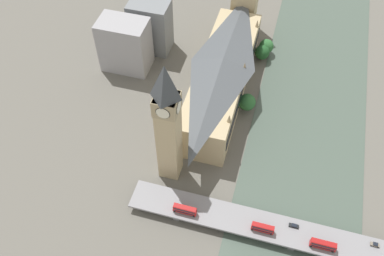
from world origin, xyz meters
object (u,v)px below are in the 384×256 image
(victoria_tower, at_px, (245,0))
(car_southbound_mid, at_px, (375,244))
(clock_tower, at_px, (168,123))
(double_decker_bus_mid, at_px, (185,210))
(double_decker_bus_lead, at_px, (263,228))
(car_southbound_lead, at_px, (294,226))
(double_decker_bus_rear, at_px, (323,245))
(parliament_hall, at_px, (222,77))
(road_bridge, at_px, (294,234))

(victoria_tower, bearing_deg, car_southbound_mid, 122.34)
(clock_tower, height_order, double_decker_bus_mid, clock_tower)
(clock_tower, xyz_separation_m, double_decker_bus_lead, (-51.59, 23.34, -31.73))
(double_decker_bus_lead, xyz_separation_m, double_decker_bus_mid, (36.99, 0.71, 0.07))
(car_southbound_mid, bearing_deg, double_decker_bus_mid, 4.80)
(double_decker_bus_lead, relative_size, car_southbound_lead, 2.29)
(car_southbound_lead, bearing_deg, car_southbound_mid, -179.07)
(double_decker_bus_rear, xyz_separation_m, car_southbound_mid, (-22.88, -7.41, -1.96))
(parliament_hall, distance_m, clock_tower, 67.02)
(double_decker_bus_lead, distance_m, car_southbound_lead, 15.23)
(double_decker_bus_lead, xyz_separation_m, double_decker_bus_rear, (-27.36, 0.79, 0.11))
(clock_tower, relative_size, double_decker_bus_mid, 6.57)
(car_southbound_lead, distance_m, car_southbound_mid, 36.39)
(victoria_tower, bearing_deg, car_southbound_lead, 110.51)
(victoria_tower, height_order, car_southbound_lead, victoria_tower)
(victoria_tower, relative_size, double_decker_bus_rear, 4.52)
(clock_tower, distance_m, double_decker_bus_rear, 88.40)
(clock_tower, relative_size, road_bridge, 0.47)
(victoria_tower, bearing_deg, parliament_hall, 90.05)
(parliament_hall, bearing_deg, double_decker_bus_mid, 91.50)
(parliament_hall, xyz_separation_m, car_southbound_lead, (-53.06, 78.21, -8.55))
(parliament_hall, distance_m, victoria_tower, 64.50)
(parliament_hall, xyz_separation_m, double_decker_bus_rear, (-66.57, 85.03, -6.49))
(victoria_tower, relative_size, car_southbound_mid, 13.15)
(victoria_tower, height_order, double_decker_bus_lead, victoria_tower)
(road_bridge, relative_size, double_decker_bus_rear, 13.67)
(road_bridge, relative_size, double_decker_bus_mid, 13.93)
(double_decker_bus_rear, bearing_deg, road_bridge, -15.40)
(double_decker_bus_mid, xyz_separation_m, car_southbound_mid, (-87.23, -7.32, -1.91))
(car_southbound_lead, bearing_deg, parliament_hall, -55.85)
(victoria_tower, distance_m, car_southbound_mid, 168.31)
(victoria_tower, xyz_separation_m, road_bridge, (-53.79, 145.25, -19.91))
(victoria_tower, height_order, double_decker_bus_rear, victoria_tower)
(clock_tower, distance_m, double_decker_bus_mid, 42.35)
(clock_tower, height_order, road_bridge, clock_tower)
(clock_tower, xyz_separation_m, double_decker_bus_mid, (-14.59, 24.05, -31.66))
(double_decker_bus_mid, distance_m, double_decker_bus_rear, 64.35)
(road_bridge, distance_m, double_decker_bus_mid, 51.76)
(parliament_hall, relative_size, double_decker_bus_rear, 8.98)
(road_bridge, height_order, double_decker_bus_mid, double_decker_bus_mid)
(double_decker_bus_lead, bearing_deg, victoria_tower, -75.14)
(double_decker_bus_mid, distance_m, car_southbound_mid, 87.55)
(parliament_hall, distance_m, double_decker_bus_lead, 93.15)
(parliament_hall, bearing_deg, double_decker_bus_lead, 114.96)
(victoria_tower, xyz_separation_m, double_decker_bus_lead, (-39.27, 147.99, -16.37))
(double_decker_bus_mid, relative_size, double_decker_bus_rear, 0.98)
(clock_tower, bearing_deg, double_decker_bus_mid, 121.25)
(double_decker_bus_lead, relative_size, car_southbound_mid, 2.65)
(parliament_hall, height_order, car_southbound_mid, parliament_hall)
(double_decker_bus_rear, bearing_deg, car_southbound_lead, -26.77)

